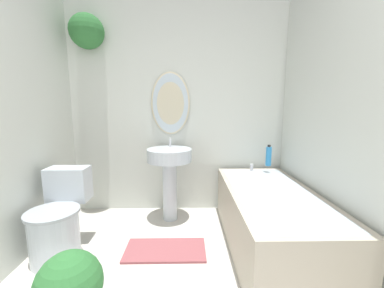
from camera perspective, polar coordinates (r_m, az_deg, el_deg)
name	(u,v)px	position (r m, az deg, el deg)	size (l,w,h in m)	color
wall_back	(169,102)	(2.79, -5.65, 10.02)	(2.59, 0.36, 2.40)	silver
wall_right	(363,114)	(1.93, 36.05, 5.99)	(0.06, 2.58, 2.40)	silver
toilet	(59,221)	(2.34, -29.61, -15.92)	(0.40, 0.58, 0.71)	silver
pedestal_sink	(170,167)	(2.58, -5.45, -5.68)	(0.48, 0.48, 0.90)	silver
bathtub	(271,218)	(2.30, 18.53, -16.55)	(0.74, 1.54, 0.60)	#B2A893
shampoo_bottle	(269,156)	(2.75, 18.08, -2.77)	(0.06, 0.06, 0.23)	#2D84C6
bath_mat	(165,250)	(2.26, -6.47, -24.17)	(0.70, 0.34, 0.02)	#934C51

